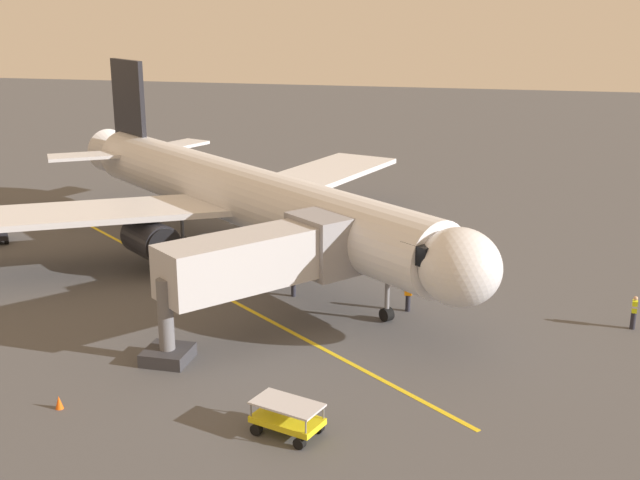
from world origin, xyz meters
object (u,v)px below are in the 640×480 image
Objects in this scene: ground_crew_wing_walker at (408,295)px; safety_cone_nose_right at (422,289)px; ground_crew_marshaller at (634,312)px; jet_bridge at (270,258)px; baggage_cart_portside at (287,418)px; ground_crew_loader at (293,281)px; safety_cone_nose_left at (59,402)px; airplane at (239,195)px.

ground_crew_wing_walker is 2.90m from safety_cone_nose_right.
safety_cone_nose_right is (10.68, -2.63, -0.61)m from ground_crew_marshaller.
baggage_cart_portside is (-3.40, 9.28, -3.11)m from jet_bridge.
ground_crew_loader is 7.17m from safety_cone_nose_right.
ground_crew_wing_walker is 3.11× the size of safety_cone_nose_right.
jet_bridge is 11.73m from safety_cone_nose_left.
safety_cone_nose_right is at bearing -99.07° from ground_crew_wing_walker.
ground_crew_wing_walker reaches higher than safety_cone_nose_right.
ground_crew_wing_walker is at bearing 0.86° from ground_crew_marshaller.
ground_crew_marshaller is (-17.31, -4.40, -2.88)m from jet_bridge.
ground_crew_marshaller is (-22.74, 6.85, -3.12)m from airplane.
airplane is at bearing -31.17° from ground_crew_wing_walker.
airplane reaches higher than baggage_cart_portside.
airplane is 13.92m from ground_crew_wing_walker.
ground_crew_wing_walker is 13.79m from baggage_cart_portside.
ground_crew_loader is at bearing -6.90° from ground_crew_wing_walker.
baggage_cart_portside is (13.91, 13.68, -0.23)m from ground_crew_marshaller.
ground_crew_wing_walker is at bearing 173.10° from ground_crew_loader.
ground_crew_loader is (0.22, -5.00, -2.88)m from jet_bridge.
ground_crew_wing_walker is (-11.61, 7.02, -3.12)m from airplane.
safety_cone_nose_left is at bearing 48.58° from ground_crew_wing_walker.
safety_cone_nose_left is (9.33, 0.22, -0.38)m from baggage_cart_portside.
airplane reaches higher than ground_crew_loader.
safety_cone_nose_right is (-12.06, 4.22, -3.73)m from airplane.
airplane is 21.09m from safety_cone_nose_left.
safety_cone_nose_right is at bearing -13.84° from ground_crew_marshaller.
safety_cone_nose_left is at bearing 52.77° from safety_cone_nose_right.
ground_crew_wing_walker is at bearing -101.62° from baggage_cart_portside.
baggage_cart_portside is at bearing 113.28° from airplane.
airplane is 61.93× the size of safety_cone_nose_right.
baggage_cart_portside is at bearing 104.26° from ground_crew_loader.
jet_bridge is 3.48× the size of baggage_cart_portside.
airplane is 22.60m from baggage_cart_portside.
jet_bridge is 5.91× the size of ground_crew_marshaller.
jet_bridge reaches higher than ground_crew_loader.
safety_cone_nose_left is (5.93, 9.50, -3.49)m from jet_bridge.
safety_cone_nose_left is 1.00× the size of safety_cone_nose_right.
safety_cone_nose_right is (-3.22, -16.31, -0.38)m from baggage_cart_portside.
baggage_cart_portside reaches higher than safety_cone_nose_left.
safety_cone_nose_left is 20.75m from safety_cone_nose_right.
ground_crew_wing_walker reaches higher than safety_cone_nose_left.
airplane is 19.92× the size of ground_crew_wing_walker.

